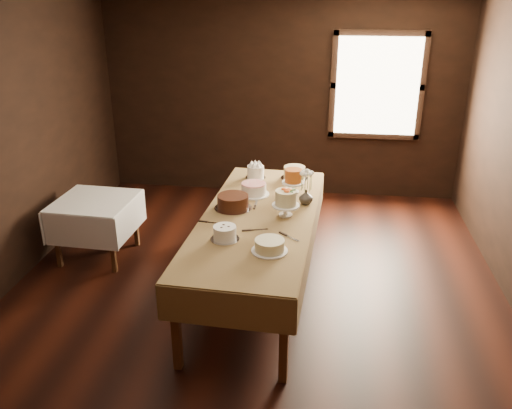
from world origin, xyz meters
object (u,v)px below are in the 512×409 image
object	(u,v)px
cake_server_c	(256,203)
cake_server_e	(215,223)
cake_server_d	(293,205)
display_table	(258,222)
cake_server_b	(293,238)
cake_caramel	(293,182)
cake_lattice	(254,190)
flower_vase	(306,197)
cake_cream	(270,246)
cake_chocolate	(233,202)
cake_swirl	(225,234)
cake_meringue	(256,172)
cake_speckled	(294,173)
side_table	(95,206)
cake_server_a	(260,230)
cake_flowers	(286,205)

from	to	relation	value
cake_server_c	cake_server_e	world-z (taller)	same
cake_server_e	cake_server_d	bearing A→B (deg)	45.30
display_table	cake_server_d	size ratio (longest dim) A/B	11.55
cake_server_b	cake_caramel	bearing A→B (deg)	133.90
cake_lattice	flower_vase	xyz separation A→B (m)	(0.55, -0.18, 0.02)
cake_cream	cake_chocolate	bearing A→B (deg)	118.04
cake_cream	cake_swirl	bearing A→B (deg)	158.27
cake_chocolate	flower_vase	size ratio (longest dim) A/B	2.73
cake_meringue	cake_speckled	xyz separation A→B (m)	(0.44, 0.04, -0.00)
cake_cream	cake_server_b	world-z (taller)	cake_cream
side_table	cake_caramel	distance (m)	2.22
cake_server_a	flower_vase	bearing A→B (deg)	42.68
cake_chocolate	cake_flowers	xyz separation A→B (m)	(0.53, -0.10, 0.05)
cake_flowers	flower_vase	size ratio (longest dim) A/B	1.82
cake_caramel	flower_vase	size ratio (longest dim) A/B	1.84
flower_vase	cake_flowers	bearing A→B (deg)	-119.17
cake_chocolate	cake_flowers	world-z (taller)	cake_flowers
cake_lattice	cake_cream	bearing A→B (deg)	-76.56
side_table	cake_server_d	bearing A→B (deg)	-6.06
cake_server_d	cake_server_c	bearing A→B (deg)	113.57
cake_server_e	side_table	bearing A→B (deg)	162.15
side_table	cake_server_b	world-z (taller)	cake_server_b
flower_vase	side_table	bearing A→B (deg)	175.74
cake_meringue	cake_caramel	xyz separation A→B (m)	(0.45, -0.40, 0.05)
cake_speckled	cake_server_c	distance (m)	0.84
cake_server_c	cake_chocolate	bearing A→B (deg)	129.47
cake_cream	cake_server_e	xyz separation A→B (m)	(-0.56, 0.49, -0.05)
side_table	display_table	bearing A→B (deg)	-15.75
cake_caramel	cake_server_a	world-z (taller)	cake_caramel
cake_server_b	flower_vase	size ratio (longest dim) A/B	1.61
cake_meringue	cake_server_b	xyz separation A→B (m)	(0.52, -1.49, -0.07)
cake_meringue	cake_lattice	xyz separation A→B (m)	(0.05, -0.51, -0.01)
cake_chocolate	cake_swirl	size ratio (longest dim) A/B	1.56
cake_flowers	cake_server_b	bearing A→B (deg)	-78.28
cake_cream	cake_server_a	xyz separation A→B (m)	(-0.13, 0.40, -0.05)
cake_swirl	cake_server_c	bearing A→B (deg)	79.18
cake_meringue	cake_chocolate	world-z (taller)	cake_meringue
cake_meringue	cake_caramel	world-z (taller)	cake_caramel
cake_meringue	cake_server_e	bearing A→B (deg)	-99.61
side_table	cake_server_a	size ratio (longest dim) A/B	3.60
cake_cream	cake_server_c	size ratio (longest dim) A/B	1.41
cake_flowers	cake_speckled	bearing A→B (deg)	88.91
cake_meringue	cake_swirl	bearing A→B (deg)	-92.29
cake_speckled	flower_vase	size ratio (longest dim) A/B	2.06
side_table	cake_meringue	bearing A→B (deg)	16.39
cake_speckled	side_table	bearing A→B (deg)	-165.91
display_table	cake_caramel	size ratio (longest dim) A/B	10.09
cake_caramel	cake_server_e	world-z (taller)	cake_caramel
cake_server_c	cake_speckled	bearing A→B (deg)	-24.45
cake_caramel	cake_server_a	distance (m)	0.99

